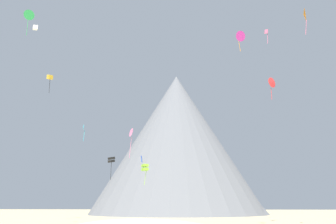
{
  "coord_description": "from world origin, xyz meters",
  "views": [
    {
      "loc": [
        6.49,
        -26.11,
        3.57
      ],
      "look_at": [
        1.45,
        34.83,
        18.69
      ],
      "focal_mm": 39.56,
      "sensor_mm": 36.0,
      "label": 1
    }
  ],
  "objects": [
    {
      "name": "kite_lime_low",
      "position": [
        -4.67,
        50.61,
        10.77
      ],
      "size": [
        1.64,
        1.65,
        4.26
      ],
      "rotation": [
        0.0,
        0.0,
        0.56
      ],
      "color": "#8CD133"
    },
    {
      "name": "kite_black_low",
      "position": [
        -12.34,
        52.78,
        12.69
      ],
      "size": [
        1.63,
        1.64,
        4.93
      ],
      "rotation": [
        0.0,
        0.0,
        5.54
      ],
      "color": "black"
    },
    {
      "name": "kite_magenta_high",
      "position": [
        16.2,
        50.04,
        39.34
      ],
      "size": [
        2.5,
        1.85,
        4.75
      ],
      "rotation": [
        0.0,
        0.0,
        3.6
      ],
      "color": "#D1339E"
    },
    {
      "name": "rock_massif",
      "position": [
        0.82,
        101.15,
        21.9
      ],
      "size": [
        82.9,
        82.9,
        48.45
      ],
      "color": "slate",
      "rests_on": "ground_plane"
    },
    {
      "name": "kite_pink_mid",
      "position": [
        -7.31,
        48.51,
        17.71
      ],
      "size": [
        1.44,
        1.86,
        6.2
      ],
      "rotation": [
        0.0,
        0.0,
        2.12
      ],
      "color": "pink"
    },
    {
      "name": "kite_cyan_mid",
      "position": [
        -20.21,
        56.66,
        20.84
      ],
      "size": [
        0.82,
        1.58,
        4.16
      ],
      "rotation": [
        0.0,
        0.0,
        5.06
      ],
      "color": "#33BCDB"
    },
    {
      "name": "kite_blue_low",
      "position": [
        -4.76,
        46.51,
        12.08
      ],
      "size": [
        0.33,
        0.72,
        1.43
      ],
      "rotation": [
        0.0,
        0.0,
        0.65
      ],
      "color": "blue"
    },
    {
      "name": "kite_white_high",
      "position": [
        -20.42,
        28.67,
        32.23
      ],
      "size": [
        1.02,
        1.01,
        0.73
      ],
      "rotation": [
        0.0,
        0.0,
        5.27
      ],
      "color": "white"
    },
    {
      "name": "kite_red_mid",
      "position": [
        20.68,
        41.94,
        25.78
      ],
      "size": [
        1.74,
        1.57,
        4.42
      ],
      "rotation": [
        0.0,
        0.0,
        0.71
      ],
      "color": "red"
    },
    {
      "name": "kite_green_high",
      "position": [
        -27.99,
        40.79,
        41.42
      ],
      "size": [
        2.15,
        1.92,
        5.69
      ],
      "rotation": [
        0.0,
        0.0,
        3.81
      ],
      "color": "green"
    },
    {
      "name": "kite_rainbow_high",
      "position": [
        21.92,
        49.99,
        39.79
      ],
      "size": [
        0.76,
        0.59,
        3.45
      ],
      "rotation": [
        0.0,
        0.0,
        4.83
      ],
      "color": "#E5668C"
    },
    {
      "name": "kite_gold_high",
      "position": [
        -27.2,
        51.86,
        31.67
      ],
      "size": [
        1.54,
        1.53,
        4.46
      ],
      "rotation": [
        0.0,
        0.0,
        4.03
      ],
      "color": "gold"
    },
    {
      "name": "kite_orange_high",
      "position": [
        23.66,
        28.65,
        32.63
      ],
      "size": [
        0.93,
        2.12,
        4.44
      ],
      "rotation": [
        0.0,
        0.0,
        4.44
      ],
      "color": "orange"
    }
  ]
}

